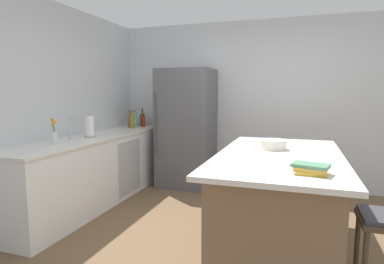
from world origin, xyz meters
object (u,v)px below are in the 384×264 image
kitchen_island (278,202)px  whiskey_bottle (142,119)px  gin_bottle (135,120)px  flower_vase (54,136)px  olive_oil_bottle (132,122)px  cookbook_stack (311,169)px  paper_towel_roll (90,127)px  mixing_bowl (273,144)px  refrigerator (187,128)px  sink_faucet (71,127)px  hot_sauce_bottle (144,122)px  vinegar_bottle (130,121)px

kitchen_island → whiskey_bottle: 3.10m
kitchen_island → whiskey_bottle: whiskey_bottle is taller
kitchen_island → gin_bottle: size_ratio=7.33×
flower_vase → olive_oil_bottle: (0.05, 1.67, 0.01)m
gin_bottle → cookbook_stack: size_ratio=1.03×
paper_towel_roll → olive_oil_bottle: 1.07m
olive_oil_bottle → mixing_bowl: size_ratio=1.04×
refrigerator → mixing_bowl: bearing=-46.1°
sink_faucet → paper_towel_roll: size_ratio=0.96×
refrigerator → hot_sauce_bottle: size_ratio=9.40×
sink_faucet → olive_oil_bottle: bearing=86.6°
kitchen_island → vinegar_bottle: (-2.47, 1.61, 0.56)m
sink_faucet → mixing_bowl: bearing=1.8°
sink_faucet → whiskey_bottle: size_ratio=1.01×
flower_vase → gin_bottle: (0.00, 1.85, 0.02)m
vinegar_bottle → mixing_bowl: vinegar_bottle is taller
kitchen_island → hot_sauce_bottle: hot_sauce_bottle is taller
refrigerator → paper_towel_roll: bearing=-123.9°
sink_faucet → hot_sauce_bottle: size_ratio=1.52×
sink_faucet → cookbook_stack: sink_faucet is taller
paper_towel_roll → olive_oil_bottle: (0.02, 1.06, -0.02)m
cookbook_stack → hot_sauce_bottle: bearing=136.0°
paper_towel_roll → whiskey_bottle: size_ratio=1.05×
gin_bottle → mixing_bowl: size_ratio=1.04×
kitchen_island → paper_towel_roll: size_ratio=6.57×
kitchen_island → mixing_bowl: mixing_bowl is taller
refrigerator → kitchen_island: bearing=-48.6°
hot_sauce_bottle → mixing_bowl: 2.72m
sink_faucet → gin_bottle: 1.53m
paper_towel_roll → vinegar_bottle: size_ratio=1.11×
refrigerator → flower_vase: bearing=-115.3°
refrigerator → paper_towel_roll: size_ratio=5.94×
gin_bottle → mixing_bowl: bearing=-31.9°
flower_vase → olive_oil_bottle: size_ratio=1.05×
refrigerator → hot_sauce_bottle: bearing=176.5°
sink_faucet → refrigerator: bearing=59.6°
gin_bottle → mixing_bowl: (2.35, -1.46, -0.05)m
sink_faucet → whiskey_bottle: (0.07, 1.73, -0.04)m
gin_bottle → mixing_bowl: 2.76m
whiskey_bottle → hot_sauce_bottle: whiskey_bottle is taller
mixing_bowl → kitchen_island: bearing=-70.8°
flower_vase → sink_faucet: bearing=95.1°
hot_sauce_bottle → olive_oil_bottle: olive_oil_bottle is taller
refrigerator → vinegar_bottle: refrigerator is taller
olive_oil_bottle → paper_towel_roll: bearing=-91.2°
flower_vase → cookbook_stack: (2.68, -0.53, -0.05)m
mixing_bowl → paper_towel_roll: bearing=174.7°
refrigerator → whiskey_bottle: (-0.86, 0.15, 0.10)m
refrigerator → hot_sauce_bottle: refrigerator is taller
sink_faucet → olive_oil_bottle: 1.36m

